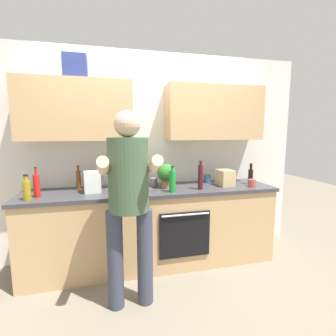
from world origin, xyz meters
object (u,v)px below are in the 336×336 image
object	(u,v)px
cup_tea	(207,179)
cup_ceramic	(252,183)
knife_block	(121,181)
grocery_bag_produce	(92,182)
bottle_soy	(251,176)
bottle_soda	(172,181)
grocery_bag_bread	(225,178)
bottle_vinegar	(79,179)
bottle_wine	(200,177)
potted_herb	(167,174)
bottle_hotsauce	(37,185)
cup_stoneware	(154,182)
person_standing	(129,195)
bottle_oil	(27,189)

from	to	relation	value
cup_tea	cup_ceramic	bearing A→B (deg)	-39.88
knife_block	grocery_bag_produce	xyz separation A→B (m)	(-0.30, 0.04, -0.01)
bottle_soy	knife_block	world-z (taller)	knife_block
bottle_soda	cup_tea	bearing A→B (deg)	34.75
grocery_bag_bread	bottle_vinegar	bearing A→B (deg)	173.32
bottle_soda	bottle_wine	world-z (taller)	bottle_wine
bottle_soy	bottle_wine	size ratio (longest dim) A/B	0.80
grocery_bag_bread	potted_herb	bearing A→B (deg)	177.10
bottle_hotsauce	knife_block	world-z (taller)	bottle_hotsauce
knife_block	cup_stoneware	bearing A→B (deg)	22.83
bottle_wine	bottle_hotsauce	distance (m)	1.70
cup_ceramic	knife_block	bearing A→B (deg)	175.66
cup_stoneware	grocery_bag_bread	bearing A→B (deg)	-9.47
person_standing	knife_block	bearing A→B (deg)	93.20
cup_ceramic	cup_tea	bearing A→B (deg)	140.12
bottle_hotsauce	bottle_soy	bearing A→B (deg)	1.43
bottle_oil	bottle_hotsauce	distance (m)	0.11
bottle_soda	cup_tea	world-z (taller)	bottle_soda
person_standing	bottle_soda	bearing A→B (deg)	42.75
bottle_oil	cup_tea	world-z (taller)	bottle_oil
bottle_soy	bottle_hotsauce	bearing A→B (deg)	-178.57
bottle_hotsauce	cup_tea	bearing A→B (deg)	8.26
cup_stoneware	bottle_vinegar	bearing A→B (deg)	176.16
grocery_bag_produce	cup_ceramic	bearing A→B (deg)	-4.99
bottle_wine	knife_block	world-z (taller)	bottle_wine
bottle_soda	cup_stoneware	bearing A→B (deg)	114.83
cup_tea	bottle_soy	bearing A→B (deg)	-24.34
bottle_vinegar	bottle_wine	size ratio (longest dim) A/B	0.84
bottle_hotsauce	cup_stoneware	xyz separation A→B (m)	(1.21, 0.21, -0.07)
knife_block	potted_herb	distance (m)	0.53
potted_herb	grocery_bag_bread	world-z (taller)	potted_herb
cup_stoneware	grocery_bag_produce	world-z (taller)	grocery_bag_produce
person_standing	bottle_hotsauce	bearing A→B (deg)	145.99
bottle_soy	grocery_bag_bread	xyz separation A→B (m)	(-0.34, 0.00, -0.01)
knife_block	cup_ceramic	bearing A→B (deg)	-4.34
bottle_oil	cup_ceramic	size ratio (longest dim) A/B	2.82
bottle_vinegar	cup_ceramic	xyz separation A→B (m)	(1.98, -0.34, -0.07)
bottle_soda	knife_block	xyz separation A→B (m)	(-0.54, 0.15, -0.00)
bottle_oil	grocery_bag_bread	distance (m)	2.14
grocery_bag_produce	cup_tea	bearing A→B (deg)	7.85
cup_stoneware	knife_block	world-z (taller)	knife_block
person_standing	potted_herb	bearing A→B (deg)	54.20
bottle_soda	cup_ceramic	xyz separation A→B (m)	(0.99, 0.04, -0.08)
person_standing	cup_ceramic	bearing A→B (deg)	18.72
bottle_soy	bottle_soda	world-z (taller)	bottle_soda
person_standing	grocery_bag_produce	world-z (taller)	person_standing
bottle_oil	bottle_hotsauce	bearing A→B (deg)	56.29
bottle_soy	bottle_hotsauce	distance (m)	2.41
bottle_vinegar	bottle_wine	distance (m)	1.38
bottle_wine	knife_block	size ratio (longest dim) A/B	1.08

